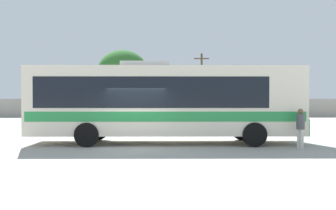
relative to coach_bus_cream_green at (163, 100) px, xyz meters
The scene contains 9 objects.
ground_plane 9.15m from the coach_bus_cream_green, 97.37° to the left, with size 300.00×300.00×0.00m, color #A3A099.
perimeter_wall 23.52m from the coach_bus_cream_green, 92.80° to the left, with size 80.00×0.30×2.04m, color #9E998C.
coach_bus_cream_green is the anchor object (origin of this frame).
attendant_by_bus_door 6.05m from the coach_bus_cream_green, 17.93° to the right, with size 0.44×0.44×1.64m.
parked_car_leftmost_dark_blue 22.66m from the coach_bus_cream_green, 114.25° to the left, with size 4.70×2.24×1.48m.
parked_car_second_white 20.39m from the coach_bus_cream_green, 97.83° to the left, with size 4.29×2.22×1.44m.
utility_pole_near 27.16m from the coach_bus_cream_green, 79.62° to the left, with size 1.80×0.24×7.49m.
roadside_tree_left 31.37m from the coach_bus_cream_green, 116.50° to the left, with size 3.54×3.54×5.97m.
roadside_tree_midleft 26.77m from the coach_bus_cream_green, 99.94° to the left, with size 5.86×5.86×7.82m.
Camera 1 is at (1.04, -15.23, 2.06)m, focal length 38.17 mm.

